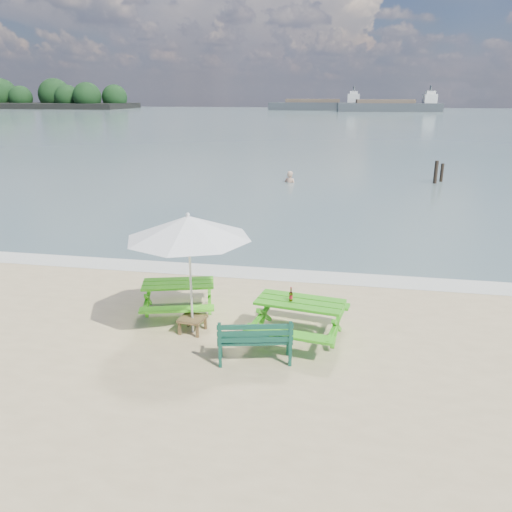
% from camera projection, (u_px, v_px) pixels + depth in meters
% --- Properties ---
extents(sea, '(300.00, 300.00, 0.00)m').
position_uv_depth(sea, '(339.00, 120.00, 87.96)').
color(sea, slate).
rests_on(sea, ground).
extents(foam_strip, '(22.00, 0.90, 0.01)m').
position_uv_depth(foam_strip, '(263.00, 273.00, 12.80)').
color(foam_strip, silver).
rests_on(foam_strip, ground).
extents(picnic_table_left, '(1.84, 1.95, 0.70)m').
position_uv_depth(picnic_table_left, '(179.00, 299.00, 10.39)').
color(picnic_table_left, '#45B81C').
rests_on(picnic_table_left, ground).
extents(picnic_table_right, '(1.86, 2.01, 0.76)m').
position_uv_depth(picnic_table_right, '(300.00, 320.00, 9.32)').
color(picnic_table_right, '#349F18').
rests_on(picnic_table_right, ground).
extents(park_bench, '(1.33, 0.70, 0.78)m').
position_uv_depth(park_bench, '(255.00, 348.00, 8.57)').
color(park_bench, '#0E3A2C').
rests_on(park_bench, ground).
extents(side_table, '(0.53, 0.53, 0.30)m').
position_uv_depth(side_table, '(193.00, 324.00, 9.64)').
color(side_table, brown).
rests_on(side_table, ground).
extents(patio_umbrella, '(2.64, 2.64, 2.31)m').
position_uv_depth(patio_umbrella, '(188.00, 227.00, 9.03)').
color(patio_umbrella, silver).
rests_on(patio_umbrella, ground).
extents(beer_bottle, '(0.07, 0.07, 0.27)m').
position_uv_depth(beer_bottle, '(291.00, 296.00, 9.17)').
color(beer_bottle, brown).
rests_on(beer_bottle, picnic_table_right).
extents(swimmer, '(0.76, 0.62, 1.79)m').
position_uv_depth(swimmer, '(290.00, 188.00, 26.06)').
color(swimmer, tan).
rests_on(swimmer, ground).
extents(mooring_pilings, '(0.58, 0.78, 1.35)m').
position_uv_depth(mooring_pilings, '(438.00, 174.00, 25.73)').
color(mooring_pilings, black).
rests_on(mooring_pilings, ground).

